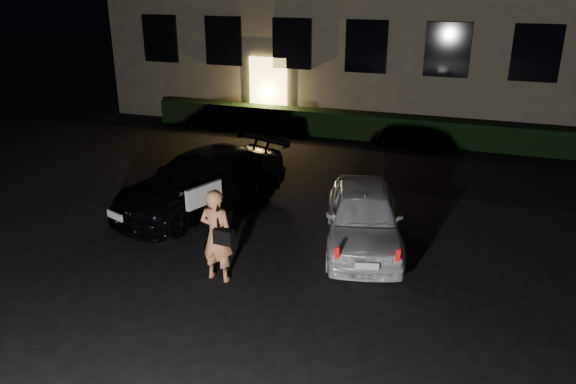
% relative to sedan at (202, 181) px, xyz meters
% --- Properties ---
extents(ground, '(80.00, 80.00, 0.00)m').
position_rel_sedan_xyz_m(ground, '(2.18, -3.16, -0.67)').
color(ground, black).
rests_on(ground, ground).
extents(hedge, '(15.00, 0.70, 0.85)m').
position_rel_sedan_xyz_m(hedge, '(2.18, 7.34, -0.25)').
color(hedge, black).
rests_on(hedge, ground).
extents(sedan, '(3.40, 5.00, 1.34)m').
position_rel_sedan_xyz_m(sedan, '(0.00, 0.00, 0.00)').
color(sedan, black).
rests_on(sedan, ground).
extents(hatch, '(2.35, 3.95, 1.26)m').
position_rel_sedan_xyz_m(hatch, '(4.00, -0.70, -0.04)').
color(hatch, silver).
rests_on(hatch, ground).
extents(man, '(0.72, 0.47, 1.74)m').
position_rel_sedan_xyz_m(man, '(1.82, -2.94, 0.20)').
color(man, '#E48857').
rests_on(man, ground).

